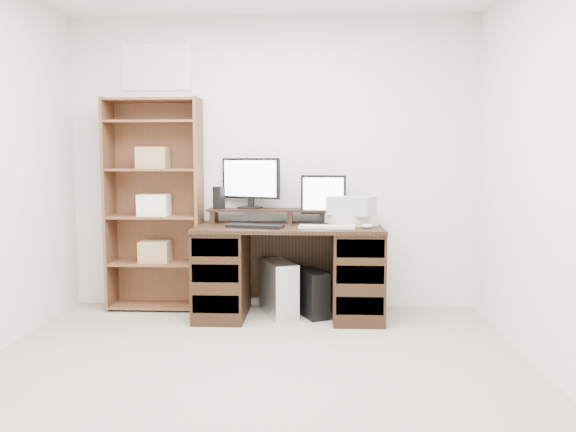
# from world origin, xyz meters

# --- Properties ---
(room) EXTENTS (3.54, 4.04, 2.54)m
(room) POSITION_xyz_m (-0.00, 0.00, 1.25)
(room) COLOR #ABA188
(room) RESTS_ON ground
(desk) EXTENTS (1.50, 0.70, 0.75)m
(desk) POSITION_xyz_m (0.16, 1.64, 0.39)
(desk) COLOR black
(desk) RESTS_ON ground
(riser_shelf) EXTENTS (1.40, 0.22, 0.12)m
(riser_shelf) POSITION_xyz_m (0.16, 1.85, 0.84)
(riser_shelf) COLOR black
(riser_shelf) RESTS_ON desk
(monitor_wide) EXTENTS (0.51, 0.24, 0.43)m
(monitor_wide) POSITION_xyz_m (-0.17, 1.88, 1.11)
(monitor_wide) COLOR black
(monitor_wide) RESTS_ON riser_shelf
(monitor_small) EXTENTS (0.37, 0.15, 0.41)m
(monitor_small) POSITION_xyz_m (0.44, 1.76, 0.97)
(monitor_small) COLOR black
(monitor_small) RESTS_ON desk
(speaker) EXTENTS (0.10, 0.10, 0.19)m
(speaker) POSITION_xyz_m (-0.44, 1.82, 0.96)
(speaker) COLOR black
(speaker) RESTS_ON riser_shelf
(keyboard_black) EXTENTS (0.47, 0.26, 0.02)m
(keyboard_black) POSITION_xyz_m (-0.10, 1.50, 0.76)
(keyboard_black) COLOR black
(keyboard_black) RESTS_ON desk
(keyboard_white) EXTENTS (0.45, 0.17, 0.02)m
(keyboard_white) POSITION_xyz_m (0.47, 1.50, 0.76)
(keyboard_white) COLOR silver
(keyboard_white) RESTS_ON desk
(mouse) EXTENTS (0.10, 0.08, 0.04)m
(mouse) POSITION_xyz_m (0.78, 1.49, 0.77)
(mouse) COLOR silver
(mouse) RESTS_ON desk
(printer) EXTENTS (0.43, 0.39, 0.09)m
(printer) POSITION_xyz_m (0.67, 1.69, 0.79)
(printer) COLOR #B9B1A2
(printer) RESTS_ON desk
(basket) EXTENTS (0.42, 0.37, 0.15)m
(basket) POSITION_xyz_m (0.67, 1.69, 0.91)
(basket) COLOR #9CA2A6
(basket) RESTS_ON printer
(tower_silver) EXTENTS (0.36, 0.49, 0.45)m
(tower_silver) POSITION_xyz_m (0.08, 1.68, 0.22)
(tower_silver) COLOR silver
(tower_silver) RESTS_ON ground
(tower_black) EXTENTS (0.30, 0.41, 0.38)m
(tower_black) POSITION_xyz_m (0.35, 1.67, 0.19)
(tower_black) COLOR black
(tower_black) RESTS_ON ground
(bookshelf) EXTENTS (0.80, 0.30, 1.80)m
(bookshelf) POSITION_xyz_m (-0.99, 1.86, 0.92)
(bookshelf) COLOR brown
(bookshelf) RESTS_ON ground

